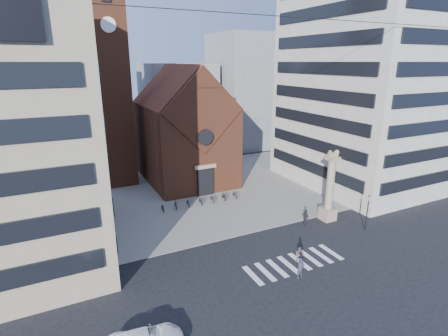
{
  "coord_description": "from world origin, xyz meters",
  "views": [
    {
      "loc": [
        -18.29,
        -26.08,
        18.3
      ],
      "look_at": [
        -1.45,
        8.0,
        6.7
      ],
      "focal_mm": 28.0,
      "sensor_mm": 36.0,
      "label": 1
    }
  ],
  "objects_px": {
    "scooter_0": "(163,207)",
    "traffic_light": "(367,211)",
    "pedestrian_0": "(301,268)",
    "pedestrian_1": "(300,255)",
    "lion_column": "(329,193)",
    "pedestrian_2": "(305,217)"
  },
  "relations": [
    {
      "from": "pedestrian_2",
      "to": "lion_column",
      "type": "bearing_deg",
      "value": -91.63
    },
    {
      "from": "pedestrian_1",
      "to": "scooter_0",
      "type": "height_order",
      "value": "pedestrian_1"
    },
    {
      "from": "pedestrian_2",
      "to": "scooter_0",
      "type": "bearing_deg",
      "value": 49.33
    },
    {
      "from": "pedestrian_0",
      "to": "pedestrian_1",
      "type": "bearing_deg",
      "value": 54.24
    },
    {
      "from": "pedestrian_1",
      "to": "scooter_0",
      "type": "xyz_separation_m",
      "value": [
        -8.1,
        17.33,
        -0.3
      ]
    },
    {
      "from": "pedestrian_1",
      "to": "pedestrian_2",
      "type": "relative_size",
      "value": 0.86
    },
    {
      "from": "scooter_0",
      "to": "pedestrian_0",
      "type": "bearing_deg",
      "value": -63.17
    },
    {
      "from": "pedestrian_1",
      "to": "scooter_0",
      "type": "relative_size",
      "value": 0.91
    },
    {
      "from": "traffic_light",
      "to": "pedestrian_2",
      "type": "bearing_deg",
      "value": 143.19
    },
    {
      "from": "pedestrian_0",
      "to": "pedestrian_1",
      "type": "height_order",
      "value": "pedestrian_0"
    },
    {
      "from": "traffic_light",
      "to": "pedestrian_0",
      "type": "xyz_separation_m",
      "value": [
        -12.46,
        -4.16,
        -1.31
      ]
    },
    {
      "from": "traffic_light",
      "to": "lion_column",
      "type": "bearing_deg",
      "value": 116.46
    },
    {
      "from": "pedestrian_0",
      "to": "scooter_0",
      "type": "distance_m",
      "value": 20.44
    },
    {
      "from": "lion_column",
      "to": "scooter_0",
      "type": "relative_size",
      "value": 4.78
    },
    {
      "from": "lion_column",
      "to": "scooter_0",
      "type": "bearing_deg",
      "value": 146.9
    },
    {
      "from": "pedestrian_2",
      "to": "scooter_0",
      "type": "xyz_separation_m",
      "value": [
        -13.77,
        11.16,
        -0.43
      ]
    },
    {
      "from": "traffic_light",
      "to": "pedestrian_1",
      "type": "distance_m",
      "value": 11.32
    },
    {
      "from": "pedestrian_0",
      "to": "traffic_light",
      "type": "bearing_deg",
      "value": 18.82
    },
    {
      "from": "pedestrian_0",
      "to": "pedestrian_2",
      "type": "bearing_deg",
      "value": 49.26
    },
    {
      "from": "scooter_0",
      "to": "traffic_light",
      "type": "bearing_deg",
      "value": -30.58
    },
    {
      "from": "pedestrian_2",
      "to": "scooter_0",
      "type": "height_order",
      "value": "pedestrian_2"
    },
    {
      "from": "lion_column",
      "to": "pedestrian_0",
      "type": "height_order",
      "value": "lion_column"
    }
  ]
}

